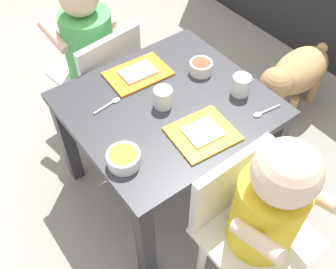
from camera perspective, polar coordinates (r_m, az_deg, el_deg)
name	(u,v)px	position (r m, az deg, el deg)	size (l,w,h in m)	color
ground_plane	(168,181)	(1.54, 0.00, -6.88)	(7.00, 7.00, 0.00)	gray
dining_table	(168,119)	(1.25, 0.00, 2.35)	(0.55, 0.59, 0.43)	#333338
seated_child_left	(90,45)	(1.50, -11.35, 12.78)	(0.31, 0.31, 0.66)	white
seated_child_right	(265,208)	(1.02, 14.09, -10.37)	(0.29, 0.29, 0.67)	white
dog	(295,74)	(1.74, 18.19, 8.48)	(0.22, 0.44, 0.31)	tan
food_tray_left	(137,74)	(1.30, -4.50, 8.90)	(0.15, 0.21, 0.02)	orange
food_tray_right	(202,134)	(1.11, 5.02, 0.13)	(0.17, 0.19, 0.02)	gold
water_cup_left	(241,86)	(1.24, 10.63, 6.98)	(0.06, 0.06, 0.06)	white
water_cup_right	(163,99)	(1.18, -0.71, 5.29)	(0.06, 0.06, 0.06)	white
veggie_bowl_far	(124,158)	(1.04, -6.52, -3.49)	(0.09, 0.09, 0.04)	white
cereal_bowl_right_side	(201,67)	(1.30, 4.85, 9.86)	(0.08, 0.08, 0.04)	white
spoon_by_left_tray	(110,104)	(1.21, -8.58, 4.44)	(0.03, 0.10, 0.01)	silver
spoon_by_right_tray	(264,112)	(1.21, 13.94, 3.25)	(0.03, 0.10, 0.01)	silver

